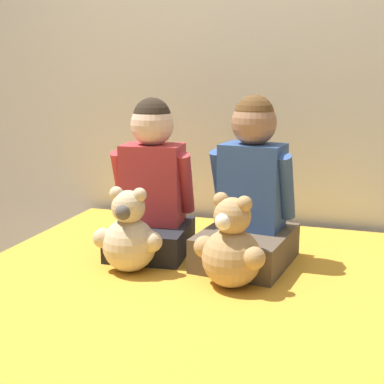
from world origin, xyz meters
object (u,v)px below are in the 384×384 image
(child_on_left, at_px, (152,187))
(teddy_bear_held_by_right_child, at_px, (231,248))
(child_on_right, at_px, (250,198))
(bed, at_px, (158,358))
(teddy_bear_held_by_left_child, at_px, (129,236))

(child_on_left, xyz_separation_m, teddy_bear_held_by_right_child, (0.40, -0.27, -0.13))
(child_on_left, distance_m, child_on_right, 0.40)
(bed, relative_size, child_on_left, 3.26)
(bed, xyz_separation_m, teddy_bear_held_by_right_child, (0.20, 0.19, 0.35))
(child_on_right, height_order, teddy_bear_held_by_right_child, child_on_right)
(bed, xyz_separation_m, child_on_left, (-0.20, 0.46, 0.48))
(child_on_right, bearing_deg, bed, -107.08)
(child_on_left, relative_size, teddy_bear_held_by_left_child, 1.97)
(child_on_left, bearing_deg, teddy_bear_held_by_right_child, -40.01)
(child_on_right, xyz_separation_m, teddy_bear_held_by_left_child, (-0.40, -0.24, -0.12))
(bed, distance_m, child_on_left, 0.69)
(child_on_left, bearing_deg, bed, -72.53)
(child_on_right, distance_m, teddy_bear_held_by_right_child, 0.30)
(bed, bearing_deg, teddy_bear_held_by_right_child, 42.84)
(child_on_right, bearing_deg, teddy_bear_held_by_right_child, -83.91)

